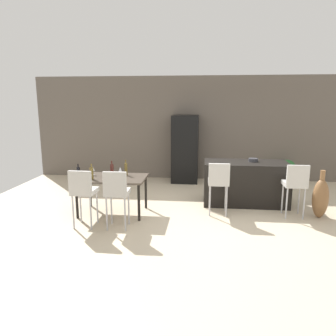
% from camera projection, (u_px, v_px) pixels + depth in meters
% --- Properties ---
extents(ground_plane, '(10.00, 10.00, 0.00)m').
position_uv_depth(ground_plane, '(208.00, 211.00, 6.55)').
color(ground_plane, beige).
extents(back_wall, '(10.00, 0.12, 2.90)m').
position_uv_depth(back_wall, '(208.00, 128.00, 9.08)').
color(back_wall, '#665B51').
rests_on(back_wall, ground_plane).
extents(kitchen_island, '(1.78, 0.85, 0.92)m').
position_uv_depth(kitchen_island, '(245.00, 183.00, 7.00)').
color(kitchen_island, black).
rests_on(kitchen_island, ground_plane).
extents(bar_chair_left, '(0.40, 0.40, 1.05)m').
position_uv_depth(bar_chair_left, '(219.00, 180.00, 6.23)').
color(bar_chair_left, beige).
rests_on(bar_chair_left, ground_plane).
extents(bar_chair_middle, '(0.40, 0.40, 1.05)m').
position_uv_depth(bar_chair_middle, '(295.00, 182.00, 6.08)').
color(bar_chair_middle, beige).
rests_on(bar_chair_middle, ground_plane).
extents(dining_table, '(1.32, 0.85, 0.74)m').
position_uv_depth(dining_table, '(112.00, 181.00, 6.33)').
color(dining_table, '#4C4238').
rests_on(dining_table, ground_plane).
extents(dining_chair_near, '(0.41, 0.41, 1.05)m').
position_uv_depth(dining_chair_near, '(83.00, 189.00, 5.59)').
color(dining_chair_near, beige).
rests_on(dining_chair_near, ground_plane).
extents(dining_chair_far, '(0.41, 0.41, 1.05)m').
position_uv_depth(dining_chair_far, '(116.00, 190.00, 5.52)').
color(dining_chair_far, beige).
rests_on(dining_chair_far, ground_plane).
extents(wine_bottle_left, '(0.06, 0.06, 0.31)m').
position_uv_depth(wine_bottle_left, '(126.00, 169.00, 6.46)').
color(wine_bottle_left, brown).
rests_on(wine_bottle_left, dining_table).
extents(wine_bottle_corner, '(0.07, 0.07, 0.30)m').
position_uv_depth(wine_bottle_corner, '(92.00, 173.00, 6.13)').
color(wine_bottle_corner, brown).
rests_on(wine_bottle_corner, dining_table).
extents(wine_bottle_far, '(0.06, 0.06, 0.31)m').
position_uv_depth(wine_bottle_far, '(78.00, 173.00, 6.07)').
color(wine_bottle_far, black).
rests_on(wine_bottle_far, dining_table).
extents(wine_bottle_middle, '(0.07, 0.07, 0.31)m').
position_uv_depth(wine_bottle_middle, '(112.00, 170.00, 6.39)').
color(wine_bottle_middle, '#471E19').
rests_on(wine_bottle_middle, dining_table).
extents(wine_glass_right, '(0.07, 0.07, 0.17)m').
position_uv_depth(wine_glass_right, '(93.00, 169.00, 6.47)').
color(wine_glass_right, silver).
rests_on(wine_glass_right, dining_table).
extents(wine_glass_near, '(0.07, 0.07, 0.17)m').
position_uv_depth(wine_glass_near, '(120.00, 169.00, 6.43)').
color(wine_glass_near, silver).
rests_on(wine_glass_near, dining_table).
extents(refrigerator, '(0.72, 0.68, 1.84)m').
position_uv_depth(refrigerator, '(185.00, 149.00, 8.83)').
color(refrigerator, black).
rests_on(refrigerator, ground_plane).
extents(fruit_bowl, '(0.20, 0.20, 0.07)m').
position_uv_depth(fruit_bowl, '(253.00, 160.00, 6.97)').
color(fruit_bowl, '#333338').
rests_on(fruit_bowl, kitchen_island).
extents(floor_vase, '(0.30, 0.30, 0.93)m').
position_uv_depth(floor_vase, '(320.00, 198.00, 6.13)').
color(floor_vase, brown).
rests_on(floor_vase, ground_plane).
extents(potted_plant, '(0.47, 0.47, 0.67)m').
position_uv_depth(potted_plant, '(287.00, 170.00, 8.63)').
color(potted_plant, beige).
rests_on(potted_plant, ground_plane).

